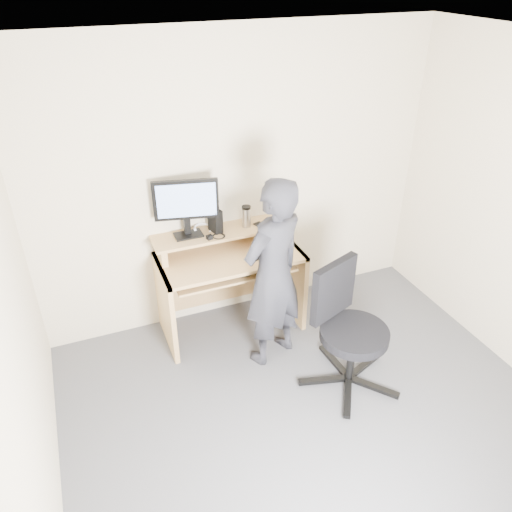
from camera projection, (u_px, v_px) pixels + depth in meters
ground at (329, 442)px, 3.46m from camera, size 3.50×3.50×0.00m
back_wall at (239, 183)px, 4.20m from camera, size 3.50×0.02×2.50m
ceiling at (373, 62)px, 2.17m from camera, size 3.50×3.50×0.02m
desk at (227, 271)px, 4.33m from camera, size 1.20×0.60×0.91m
monitor at (186, 203)px, 3.96m from camera, size 0.51×0.15×0.49m
external_drive at (215, 220)px, 4.14m from camera, size 0.10×0.14×0.20m
travel_mug at (246, 217)px, 4.22m from camera, size 0.08×0.08×0.17m
smartphone at (261, 225)px, 4.26m from camera, size 0.10×0.14×0.01m
charger at (210, 237)px, 4.06m from camera, size 0.05×0.05×0.03m
headphones at (203, 229)px, 4.20m from camera, size 0.17×0.17×0.06m
keyboard at (221, 272)px, 4.10m from camera, size 0.48×0.26×0.03m
mouse at (259, 254)px, 4.14m from camera, size 0.11×0.09×0.04m
office_chair at (347, 324)px, 3.72m from camera, size 0.78×0.76×0.98m
person at (273, 275)px, 3.82m from camera, size 0.68×0.57×1.59m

